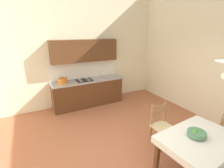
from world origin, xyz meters
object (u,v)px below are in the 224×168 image
object	(u,v)px
kitchen_cabinetry	(87,81)
dining_table	(199,144)
fruit_bowl	(197,133)
dining_chair_kitchen_side	(162,126)

from	to	relation	value
kitchen_cabinetry	dining_table	size ratio (longest dim) A/B	1.69
kitchen_cabinetry	dining_table	xyz separation A→B (m)	(0.70, -3.67, -0.23)
kitchen_cabinetry	fruit_bowl	bearing A→B (deg)	-79.72
dining_table	fruit_bowl	size ratio (longest dim) A/B	4.70
dining_table	dining_chair_kitchen_side	size ratio (longest dim) A/B	1.52
kitchen_cabinetry	dining_chair_kitchen_side	world-z (taller)	kitchen_cabinetry
dining_table	fruit_bowl	bearing A→B (deg)	127.82
dining_chair_kitchen_side	fruit_bowl	size ratio (longest dim) A/B	3.10
dining_table	dining_chair_kitchen_side	distance (m)	0.93
dining_chair_kitchen_side	fruit_bowl	xyz separation A→B (m)	(-0.09, -0.85, 0.37)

